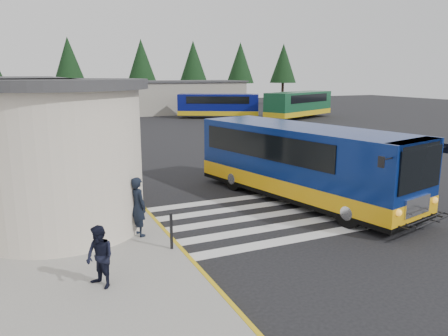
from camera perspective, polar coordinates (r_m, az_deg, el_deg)
name	(u,v)px	position (r m, az deg, el deg)	size (l,w,h in m)	color
ground	(258,209)	(16.92, 4.43, -5.40)	(140.00, 140.00, 0.00)	black
sidewalk	(1,208)	(18.84, -27.07, -4.66)	(10.00, 34.00, 0.15)	gray
curb_strip	(130,193)	(19.18, -12.17, -3.27)	(0.12, 34.00, 0.16)	gold
crosswalk	(256,217)	(16.02, 4.23, -6.39)	(8.00, 5.35, 0.01)	silver
depot_building	(143,97)	(57.87, -10.59, 9.05)	(26.40, 8.40, 4.20)	gray
tree_line	(130,62)	(65.67, -12.23, 13.41)	(58.40, 4.40, 10.00)	black
transit_bus	(303,165)	(18.06, 10.24, 0.34)	(5.54, 11.08, 3.04)	navy
pedestrian_a	(138,207)	(13.81, -11.17, -4.96)	(0.68, 0.45, 1.87)	black
pedestrian_b	(100,257)	(10.83, -15.92, -11.13)	(0.73, 0.57, 1.51)	black
bollard	(171,231)	(12.74, -6.89, -8.17)	(0.09, 0.09, 1.08)	black
far_bus_a	(219,105)	(51.51, -0.72, 8.28)	(9.43, 6.70, 2.40)	#080E5F
far_bus_b	(299,104)	(51.79, 9.75, 8.29)	(10.45, 6.87, 2.63)	#124628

